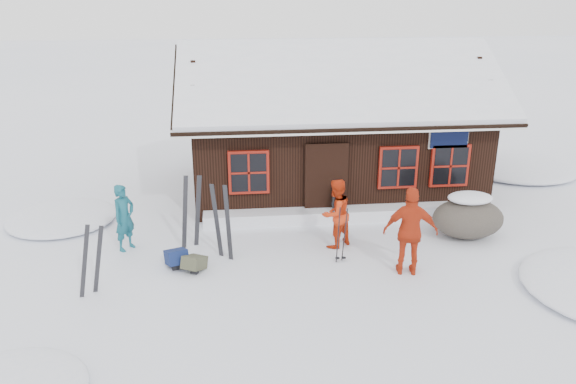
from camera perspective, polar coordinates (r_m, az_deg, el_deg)
name	(u,v)px	position (r m, az deg, el deg)	size (l,w,h in m)	color
ground	(304,261)	(12.65, 1.62, -7.06)	(120.00, 120.00, 0.00)	white
mountain_hut	(332,136)	(16.94, 4.48, 5.67)	(8.90, 6.09, 4.42)	black
snow_drift	(349,214)	(14.84, 6.22, -2.21)	(7.60, 0.60, 0.35)	white
snow_mounds	(358,225)	(14.59, 7.10, -3.38)	(20.60, 13.20, 0.48)	white
skier_teal	(124,218)	(13.44, -16.30, -2.51)	(0.58, 0.38, 1.58)	#145462
skier_orange_left	(336,213)	(13.08, 4.86, -2.19)	(0.80, 0.63, 1.66)	red
skier_orange_right	(410,232)	(12.02, 12.34, -3.95)	(1.13, 0.47, 1.93)	red
skier_crouched	(337,203)	(14.60, 5.01, -1.14)	(0.49, 0.32, 1.01)	black
boulder	(468,217)	(14.34, 17.82, -2.44)	(1.73, 1.30, 1.01)	#534C42
ski_pair_left	(91,261)	(11.73, -19.35, -6.63)	(0.61, 0.23, 1.52)	black
ski_pair_mid	(222,223)	(12.57, -6.69, -3.13)	(0.46, 0.30, 1.79)	black
ski_pair_right	(191,213)	(13.21, -9.79, -2.08)	(0.56, 0.17, 1.81)	black
ski_poles	(341,236)	(12.44, 5.44, -4.45)	(0.24, 0.12, 1.32)	black
backpack_blue	(176,260)	(12.60, -11.26, -6.79)	(0.43, 0.57, 0.31)	#111E4B
backpack_olive	(195,265)	(12.34, -9.48, -7.36)	(0.38, 0.50, 0.27)	#424430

